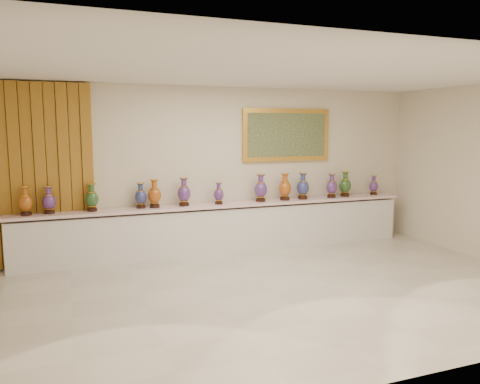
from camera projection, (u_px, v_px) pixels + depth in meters
The scene contains 17 objects.
ground at pixel (275, 292), 6.49m from camera, with size 8.00×8.00×0.00m, color beige.
room at pixel (87, 168), 7.74m from camera, with size 8.00×8.00×8.00m.
counter at pixel (224, 228), 8.54m from camera, with size 7.28×0.48×0.90m.
vase_0 at pixel (25, 202), 7.28m from camera, with size 0.22×0.22×0.46m.
vase_1 at pixel (49, 201), 7.43m from camera, with size 0.23×0.23×0.44m.
vase_2 at pixel (92, 199), 7.66m from camera, with size 0.23×0.23×0.46m.
vase_3 at pixel (141, 197), 7.95m from camera, with size 0.24×0.24×0.44m.
vase_4 at pixel (154, 195), 8.01m from camera, with size 0.24×0.24×0.49m.
vase_5 at pixel (184, 193), 8.17m from camera, with size 0.25×0.25×0.50m.
vase_6 at pixel (219, 194), 8.38m from camera, with size 0.23×0.23×0.39m.
vase_7 at pixel (261, 189), 8.67m from camera, with size 0.29×0.29×0.51m.
vase_8 at pixel (285, 188), 8.83m from camera, with size 0.30×0.30×0.51m.
vase_9 at pixel (303, 187), 8.96m from camera, with size 0.28×0.28×0.51m.
vase_10 at pixel (332, 187), 9.17m from camera, with size 0.28×0.28×0.47m.
vase_11 at pixel (345, 185), 9.33m from camera, with size 0.28×0.28×0.50m.
vase_12 at pixel (374, 186), 9.56m from camera, with size 0.23×0.23×0.40m.
label_card at pixel (188, 207), 8.10m from camera, with size 0.10×0.06×0.00m, color white.
Camera 1 is at (-2.64, -5.68, 2.25)m, focal length 35.00 mm.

